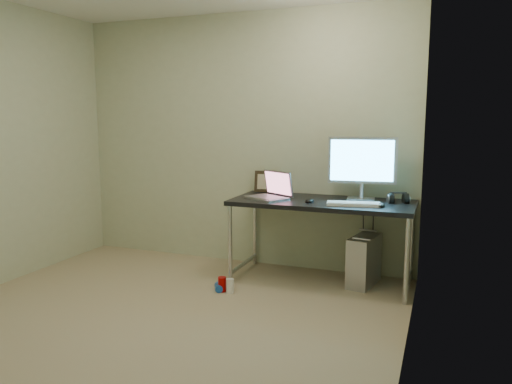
% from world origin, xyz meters
% --- Properties ---
extents(floor, '(3.50, 3.50, 0.00)m').
position_xyz_m(floor, '(0.00, 0.00, 0.00)').
color(floor, tan).
rests_on(floor, ground).
extents(wall_back, '(3.50, 0.02, 2.50)m').
position_xyz_m(wall_back, '(0.00, 1.75, 1.25)').
color(wall_back, beige).
rests_on(wall_back, ground).
extents(wall_right, '(0.02, 3.50, 2.50)m').
position_xyz_m(wall_right, '(1.75, 0.00, 1.25)').
color(wall_right, beige).
rests_on(wall_right, ground).
extents(desk, '(1.61, 0.70, 0.75)m').
position_xyz_m(desk, '(0.92, 1.40, 0.67)').
color(desk, black).
rests_on(desk, ground).
extents(tower_computer, '(0.26, 0.45, 0.47)m').
position_xyz_m(tower_computer, '(1.30, 1.45, 0.22)').
color(tower_computer, '#ABAAAF').
rests_on(tower_computer, ground).
extents(cable_a, '(0.01, 0.16, 0.69)m').
position_xyz_m(cable_a, '(1.25, 1.70, 0.40)').
color(cable_a, black).
rests_on(cable_a, ground).
extents(cable_b, '(0.02, 0.11, 0.71)m').
position_xyz_m(cable_b, '(1.34, 1.68, 0.38)').
color(cable_b, black).
rests_on(cable_b, ground).
extents(can_red, '(0.09, 0.09, 0.13)m').
position_xyz_m(can_red, '(0.19, 0.84, 0.06)').
color(can_red, '#B20505').
rests_on(can_red, ground).
extents(can_white, '(0.09, 0.09, 0.12)m').
position_xyz_m(can_white, '(0.27, 0.82, 0.06)').
color(can_white, white).
rests_on(can_white, ground).
extents(can_blue, '(0.11, 0.13, 0.06)m').
position_xyz_m(can_blue, '(0.16, 0.84, 0.03)').
color(can_blue, blue).
rests_on(can_blue, ground).
extents(laptop, '(0.46, 0.44, 0.25)m').
position_xyz_m(laptop, '(0.46, 1.35, 0.81)').
color(laptop, silver).
rests_on(laptop, desk).
extents(monitor, '(0.60, 0.20, 0.57)m').
position_xyz_m(monitor, '(1.24, 1.55, 1.08)').
color(monitor, silver).
rests_on(monitor, desk).
extents(keyboard, '(0.46, 0.22, 0.03)m').
position_xyz_m(keyboard, '(1.23, 1.25, 0.76)').
color(keyboard, white).
rests_on(keyboard, desk).
extents(mouse_right, '(0.08, 0.12, 0.04)m').
position_xyz_m(mouse_right, '(1.45, 1.26, 0.77)').
color(mouse_right, black).
rests_on(mouse_right, desk).
extents(mouse_left, '(0.08, 0.12, 0.04)m').
position_xyz_m(mouse_left, '(0.84, 1.28, 0.77)').
color(mouse_left, black).
rests_on(mouse_left, desk).
extents(headphones, '(0.20, 0.12, 0.12)m').
position_xyz_m(headphones, '(1.57, 1.52, 0.78)').
color(headphones, black).
rests_on(headphones, desk).
extents(picture_frame, '(0.27, 0.12, 0.21)m').
position_xyz_m(picture_frame, '(0.31, 1.69, 0.86)').
color(picture_frame, black).
rests_on(picture_frame, desk).
extents(webcam, '(0.04, 0.03, 0.11)m').
position_xyz_m(webcam, '(0.51, 1.63, 0.83)').
color(webcam, silver).
rests_on(webcam, desk).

